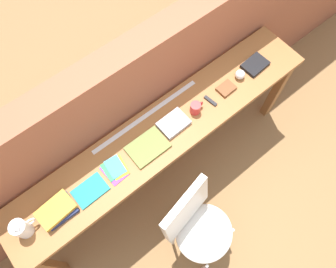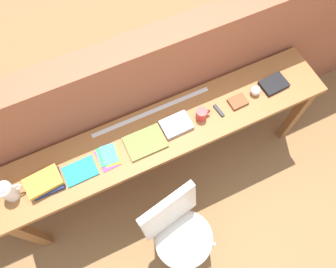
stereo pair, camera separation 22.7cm
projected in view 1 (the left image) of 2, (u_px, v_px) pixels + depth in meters
The scene contains 16 objects.
ground_plane at pixel (185, 194), 3.01m from camera, with size 40.00×40.00×0.00m, color olive.
brick_wall_back at pixel (137, 109), 2.57m from camera, with size 6.00×0.20×1.44m, color #935138.
sideboard at pixel (164, 138), 2.44m from camera, with size 2.50×0.44×0.88m.
chair_white_moulded at pixel (198, 225), 2.38m from camera, with size 0.52×0.53×0.89m.
pitcher_white at pixel (22, 228), 1.95m from camera, with size 0.14×0.10×0.18m.
book_stack_leftmost at pixel (57, 210), 2.04m from camera, with size 0.24×0.17×0.07m.
magazine_cycling at pixel (90, 190), 2.12m from camera, with size 0.22×0.15×0.01m, color #19757A.
pamphlet_pile_colourful at pixel (115, 169), 2.18m from camera, with size 0.16×0.18×0.01m.
book_open_centre at pixel (148, 147), 2.25m from camera, with size 0.27×0.20×0.02m, color olive.
book_grey_hardcover at pixel (174, 123), 2.31m from camera, with size 0.21×0.15×0.03m, color #9E9EA3.
mug at pixel (196, 108), 2.34m from camera, with size 0.11×0.08×0.09m.
multitool_folded at pixel (210, 101), 2.40m from camera, with size 0.02×0.11×0.02m, color black.
leather_journal_brown at pixel (226, 88), 2.44m from camera, with size 0.13×0.10×0.02m, color brown.
sports_ball_small at pixel (240, 74), 2.46m from camera, with size 0.07×0.07×0.07m, color silver.
book_repair_rightmost at pixel (255, 65), 2.53m from camera, with size 0.20×0.14×0.03m, color black.
ruler_metal_back_edge at pixel (146, 116), 2.36m from camera, with size 0.92×0.03×0.00m, color silver.
Camera 1 is at (-0.60, -0.49, 2.97)m, focal length 35.00 mm.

